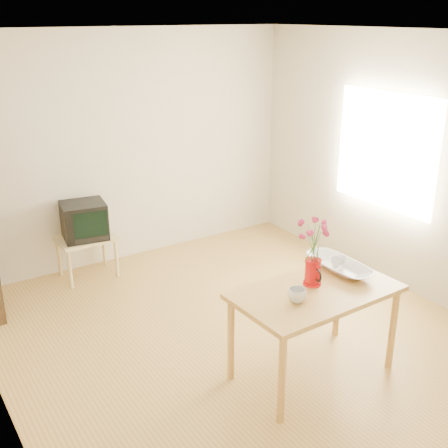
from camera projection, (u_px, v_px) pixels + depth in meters
room at (247, 200)px, 4.58m from camera, size 4.50×4.50×4.50m
table at (315, 300)px, 4.32m from camera, size 1.30×0.77×0.75m
tv_stand at (86, 244)px, 6.08m from camera, size 0.60×0.45×0.46m
pitcher at (312, 273)px, 4.34m from camera, size 0.14×0.22×0.21m
flowers at (315, 240)px, 4.24m from camera, size 0.24×0.24×0.34m
mug at (297, 295)px, 4.09m from camera, size 0.15×0.15×0.11m
bowl at (341, 247)px, 4.55m from camera, size 0.44×0.44×0.40m
teacup_a at (337, 252)px, 4.54m from camera, size 0.10×0.10×0.07m
teacup_b at (342, 250)px, 4.60m from camera, size 0.08×0.08×0.06m
television at (84, 220)px, 5.99m from camera, size 0.51×0.48×0.39m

